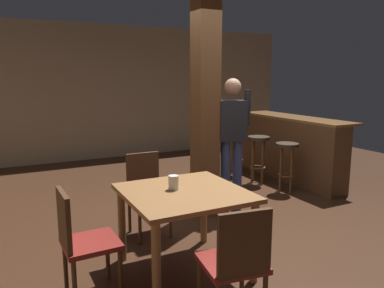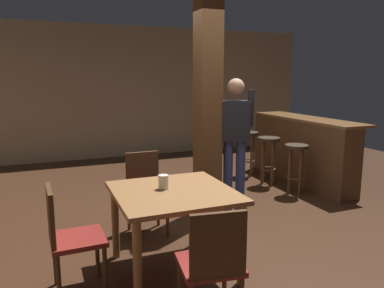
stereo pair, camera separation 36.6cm
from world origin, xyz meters
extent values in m
plane|color=#382114|center=(0.00, 0.00, 0.00)|extent=(10.80, 10.80, 0.00)
cube|color=gray|center=(0.00, 4.50, 1.40)|extent=(8.00, 0.10, 2.80)
cube|color=brown|center=(-0.09, 0.58, 1.40)|extent=(0.28, 0.28, 2.80)
cube|color=brown|center=(-0.95, -0.61, 0.73)|extent=(1.03, 1.03, 0.04)
cylinder|color=brown|center=(-0.51, -0.16, 0.36)|extent=(0.07, 0.07, 0.71)
cylinder|color=brown|center=(-1.40, -0.16, 0.36)|extent=(0.07, 0.07, 0.71)
cylinder|color=brown|center=(-0.51, -1.05, 0.36)|extent=(0.07, 0.07, 0.71)
cylinder|color=brown|center=(-1.40, -1.05, 0.36)|extent=(0.07, 0.07, 0.71)
cube|color=maroon|center=(-1.78, -0.64, 0.45)|extent=(0.44, 0.44, 0.04)
cube|color=#422816|center=(-1.98, -0.64, 0.68)|extent=(0.05, 0.38, 0.45)
cylinder|color=#422816|center=(-1.61, -0.45, 0.23)|extent=(0.04, 0.04, 0.43)
cylinder|color=#422816|center=(-1.60, -0.80, 0.23)|extent=(0.04, 0.04, 0.43)
cylinder|color=#422816|center=(-1.96, -0.47, 0.23)|extent=(0.04, 0.04, 0.43)
cylinder|color=#422816|center=(-1.95, -0.82, 0.23)|extent=(0.04, 0.04, 0.43)
cube|color=maroon|center=(-0.97, -1.40, 0.45)|extent=(0.47, 0.47, 0.04)
cube|color=#422816|center=(-1.00, -1.59, 0.68)|extent=(0.38, 0.09, 0.45)
cylinder|color=#422816|center=(-1.12, -1.21, 0.23)|extent=(0.04, 0.04, 0.43)
cylinder|color=#422816|center=(-0.77, -1.25, 0.23)|extent=(0.04, 0.04, 0.43)
cube|color=maroon|center=(-0.96, 0.26, 0.45)|extent=(0.42, 0.42, 0.04)
cube|color=#422816|center=(-0.96, 0.45, 0.68)|extent=(0.38, 0.04, 0.45)
cylinder|color=#422816|center=(-0.79, 0.09, 0.23)|extent=(0.04, 0.04, 0.43)
cylinder|color=#422816|center=(-1.14, 0.09, 0.23)|extent=(0.04, 0.04, 0.43)
cylinder|color=#422816|center=(-0.79, 0.44, 0.23)|extent=(0.04, 0.04, 0.43)
cylinder|color=#422816|center=(-1.14, 0.44, 0.23)|extent=(0.04, 0.04, 0.43)
cylinder|color=beige|center=(-1.02, -0.53, 0.82)|extent=(0.09, 0.09, 0.13)
cube|color=black|center=(0.24, 0.47, 1.20)|extent=(0.38, 0.29, 0.50)
sphere|color=#997056|center=(0.24, 0.47, 1.61)|extent=(0.26, 0.26, 0.21)
cylinder|color=navy|center=(0.31, 0.45, 0.47)|extent=(0.15, 0.15, 0.95)
cylinder|color=navy|center=(0.16, 0.50, 0.47)|extent=(0.15, 0.15, 0.95)
cylinder|color=black|center=(0.42, 0.41, 1.35)|extent=(0.10, 0.10, 0.46)
cylinder|color=black|center=(0.05, 0.53, 1.35)|extent=(0.10, 0.10, 0.46)
cube|color=brown|center=(2.06, 1.36, 1.05)|extent=(0.56, 2.27, 0.04)
cube|color=#4C301C|center=(1.96, 1.36, 0.52)|extent=(0.36, 2.27, 1.03)
cylinder|color=#2D2319|center=(1.46, 0.83, 0.73)|extent=(0.34, 0.34, 0.05)
torus|color=brown|center=(1.46, 0.83, 0.25)|extent=(0.24, 0.24, 0.02)
cylinder|color=brown|center=(1.46, 0.94, 0.35)|extent=(0.03, 0.03, 0.70)
cylinder|color=brown|center=(1.46, 0.72, 0.35)|extent=(0.03, 0.03, 0.70)
cylinder|color=brown|center=(1.57, 0.83, 0.35)|extent=(0.03, 0.03, 0.70)
cylinder|color=brown|center=(1.35, 0.83, 0.35)|extent=(0.03, 0.03, 0.70)
cylinder|color=#2D2319|center=(1.36, 1.41, 0.75)|extent=(0.36, 0.36, 0.05)
torus|color=brown|center=(1.36, 1.41, 0.26)|extent=(0.25, 0.25, 0.02)
cylinder|color=brown|center=(1.36, 1.52, 0.36)|extent=(0.03, 0.03, 0.73)
cylinder|color=brown|center=(1.36, 1.29, 0.36)|extent=(0.03, 0.03, 0.73)
cylinder|color=brown|center=(1.48, 1.41, 0.36)|extent=(0.03, 0.03, 0.73)
cylinder|color=brown|center=(1.25, 1.41, 0.36)|extent=(0.03, 0.03, 0.73)
cylinder|color=#2D2319|center=(1.36, 2.04, 0.76)|extent=(0.35, 0.35, 0.05)
torus|color=#4C301C|center=(1.36, 2.04, 0.26)|extent=(0.25, 0.25, 0.02)
cylinder|color=#4C301C|center=(1.36, 2.15, 0.37)|extent=(0.03, 0.03, 0.73)
cylinder|color=#4C301C|center=(1.36, 1.93, 0.37)|extent=(0.03, 0.03, 0.73)
cylinder|color=#4C301C|center=(1.47, 2.04, 0.37)|extent=(0.03, 0.03, 0.73)
cylinder|color=#4C301C|center=(1.25, 2.04, 0.37)|extent=(0.03, 0.03, 0.73)
camera|label=1|loc=(-2.32, -3.45, 1.75)|focal=35.00mm
camera|label=2|loc=(-1.99, -3.60, 1.75)|focal=35.00mm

